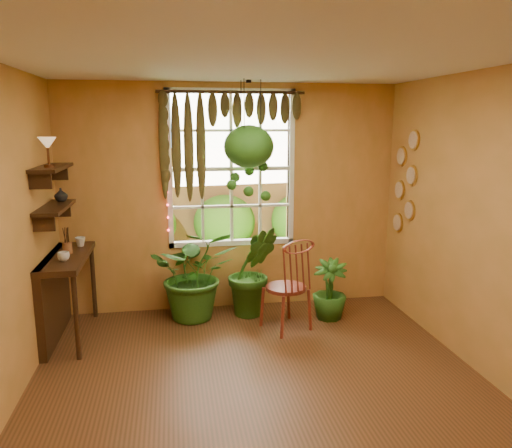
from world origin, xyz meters
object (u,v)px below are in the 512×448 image
(hanging_basket, at_px, (249,152))
(potted_plant_mid, at_px, (253,271))
(counter_ledge, at_px, (58,288))
(potted_plant_left, at_px, (195,273))
(windsor_chair, at_px, (288,299))

(hanging_basket, bearing_deg, potted_plant_mid, -4.57)
(counter_ledge, xyz_separation_m, hanging_basket, (2.06, 0.31, 1.36))
(potted_plant_mid, bearing_deg, hanging_basket, 175.43)
(potted_plant_mid, bearing_deg, potted_plant_left, 178.72)
(windsor_chair, bearing_deg, potted_plant_mid, 97.26)
(counter_ledge, distance_m, potted_plant_left, 1.47)
(potted_plant_mid, relative_size, hanging_basket, 0.80)
(potted_plant_left, distance_m, potted_plant_mid, 0.67)
(potted_plant_left, relative_size, potted_plant_mid, 1.01)
(counter_ledge, height_order, hanging_basket, hanging_basket)
(windsor_chair, distance_m, potted_plant_mid, 0.60)
(counter_ledge, distance_m, hanging_basket, 2.49)
(potted_plant_mid, distance_m, hanging_basket, 1.38)
(potted_plant_left, xyz_separation_m, potted_plant_mid, (0.67, -0.02, -0.00))
(windsor_chair, bearing_deg, counter_ledge, 150.75)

